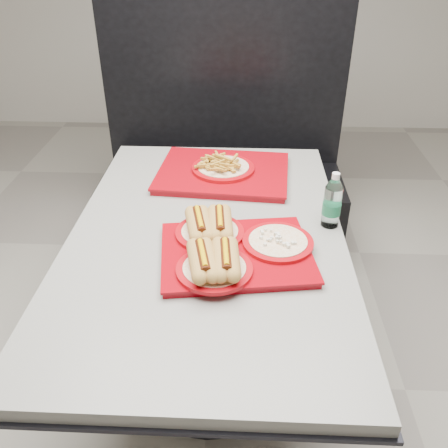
{
  "coord_description": "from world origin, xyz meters",
  "views": [
    {
      "loc": [
        0.12,
        -1.31,
        1.61
      ],
      "look_at": [
        0.06,
        -0.08,
        0.83
      ],
      "focal_mm": 38.0,
      "sensor_mm": 36.0,
      "label": 1
    }
  ],
  "objects_px": {
    "tray_near": "(230,247)",
    "tray_far": "(223,170)",
    "water_bottle": "(332,203)",
    "booth_bench": "(223,177)",
    "diner_table": "(208,271)"
  },
  "relations": [
    {
      "from": "water_bottle",
      "to": "diner_table",
      "type": "bearing_deg",
      "value": -171.32
    },
    {
      "from": "diner_table",
      "to": "tray_near",
      "type": "distance_m",
      "value": 0.26
    },
    {
      "from": "booth_bench",
      "to": "water_bottle",
      "type": "height_order",
      "value": "booth_bench"
    },
    {
      "from": "tray_near",
      "to": "tray_far",
      "type": "distance_m",
      "value": 0.55
    },
    {
      "from": "tray_near",
      "to": "water_bottle",
      "type": "height_order",
      "value": "water_bottle"
    },
    {
      "from": "booth_bench",
      "to": "water_bottle",
      "type": "relative_size",
      "value": 6.97
    },
    {
      "from": "tray_near",
      "to": "water_bottle",
      "type": "bearing_deg",
      "value": 31.14
    },
    {
      "from": "tray_far",
      "to": "water_bottle",
      "type": "relative_size",
      "value": 2.81
    },
    {
      "from": "booth_bench",
      "to": "tray_near",
      "type": "xyz_separation_m",
      "value": [
        0.08,
        -1.23,
        0.38
      ]
    },
    {
      "from": "tray_near",
      "to": "tray_far",
      "type": "relative_size",
      "value": 0.91
    },
    {
      "from": "booth_bench",
      "to": "tray_near",
      "type": "relative_size",
      "value": 2.72
    },
    {
      "from": "booth_bench",
      "to": "tray_near",
      "type": "bearing_deg",
      "value": -86.24
    },
    {
      "from": "diner_table",
      "to": "booth_bench",
      "type": "xyz_separation_m",
      "value": [
        0.0,
        1.09,
        -0.18
      ]
    },
    {
      "from": "tray_near",
      "to": "tray_far",
      "type": "height_order",
      "value": "tray_far"
    },
    {
      "from": "tray_near",
      "to": "water_bottle",
      "type": "distance_m",
      "value": 0.39
    }
  ]
}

